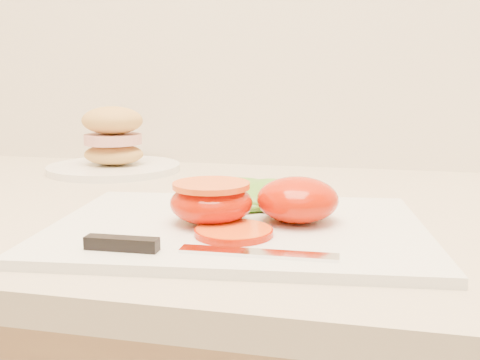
# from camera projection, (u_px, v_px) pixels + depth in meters

# --- Properties ---
(cutting_board) EXTENTS (0.42, 0.32, 0.01)m
(cutting_board) POSITION_uv_depth(u_px,v_px,m) (238.00, 227.00, 0.57)
(cutting_board) COLOR silver
(cutting_board) RESTS_ON counter
(tomato_half_dome) EXTENTS (0.09, 0.09, 0.05)m
(tomato_half_dome) POSITION_uv_depth(u_px,v_px,m) (297.00, 199.00, 0.57)
(tomato_half_dome) COLOR red
(tomato_half_dome) RESTS_ON cutting_board
(tomato_half_cut) EXTENTS (0.09, 0.09, 0.04)m
(tomato_half_cut) POSITION_uv_depth(u_px,v_px,m) (211.00, 201.00, 0.57)
(tomato_half_cut) COLOR red
(tomato_half_cut) RESTS_ON cutting_board
(tomato_slice_0) EXTENTS (0.08, 0.08, 0.01)m
(tomato_slice_0) POSITION_uv_depth(u_px,v_px,m) (234.00, 232.00, 0.53)
(tomato_slice_0) COLOR orange
(tomato_slice_0) RESTS_ON cutting_board
(lettuce_leaf_0) EXTENTS (0.14, 0.10, 0.03)m
(lettuce_leaf_0) POSITION_uv_depth(u_px,v_px,m) (232.00, 195.00, 0.65)
(lettuce_leaf_0) COLOR #579728
(lettuce_leaf_0) RESTS_ON cutting_board
(lettuce_leaf_1) EXTENTS (0.14, 0.14, 0.03)m
(lettuce_leaf_1) POSITION_uv_depth(u_px,v_px,m) (273.00, 195.00, 0.65)
(lettuce_leaf_1) COLOR #579728
(lettuce_leaf_1) RESTS_ON cutting_board
(knife) EXTENTS (0.23, 0.03, 0.01)m
(knife) POSITION_uv_depth(u_px,v_px,m) (174.00, 247.00, 0.48)
(knife) COLOR silver
(knife) RESTS_ON cutting_board
(sandwich_plate) EXTENTS (0.23, 0.23, 0.11)m
(sandwich_plate) POSITION_uv_depth(u_px,v_px,m) (114.00, 148.00, 0.94)
(sandwich_plate) COLOR white
(sandwich_plate) RESTS_ON counter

